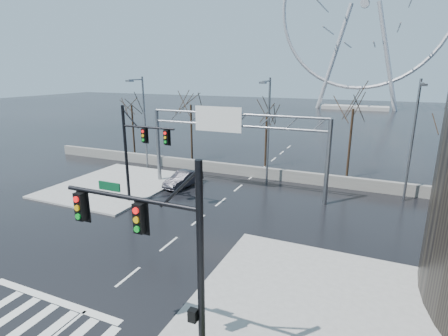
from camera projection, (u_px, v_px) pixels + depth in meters
The scene contains 17 objects.
ground at pixel (128, 277), 18.53m from camera, with size 260.00×260.00×0.00m, color black.
sidewalk_right_ext at pixel (327, 302), 16.41m from camera, with size 12.00×10.00×0.15m, color gray.
sidewalk_far at pixel (116, 185), 33.36m from camera, with size 10.00×12.00×0.15m, color gray.
barrier_wall at pixel (252, 171), 36.03m from camera, with size 52.00×0.50×1.10m, color slate.
signal_mast_near at pixel (164, 247), 11.67m from camera, with size 5.52×0.41×8.00m.
signal_mast_far at pixel (137, 146), 27.42m from camera, with size 4.72×0.41×8.00m.
sign_gantry at pixel (230, 135), 30.49m from camera, with size 16.36×0.40×7.60m.
streetlight_left at pixel (143, 116), 37.63m from camera, with size 0.50×2.55×10.00m.
streetlight_mid at pixel (268, 123), 32.21m from camera, with size 0.50×2.55×10.00m.
streetlight_right at pixel (414, 132), 27.56m from camera, with size 0.50×2.55×10.00m.
tree_far_left at pixel (132, 111), 45.18m from camera, with size 3.50×3.50×7.00m.
tree_left at pixel (191, 111), 41.15m from camera, with size 3.75×3.75×7.50m.
tree_center at pixel (267, 121), 38.77m from camera, with size 3.25×3.25×6.50m.
tree_right at pixel (352, 117), 34.12m from camera, with size 3.90×3.90×7.80m.
tree_far_right at pixel (445, 130), 31.68m from camera, with size 3.40×3.40×6.80m.
ferris_wheel at pixel (364, 11), 93.43m from camera, with size 45.00×6.00×50.91m.
car at pixel (183, 179), 32.93m from camera, with size 1.52×4.35×1.43m, color black.
Camera 1 is at (11.22, -12.88, 10.53)m, focal length 28.00 mm.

